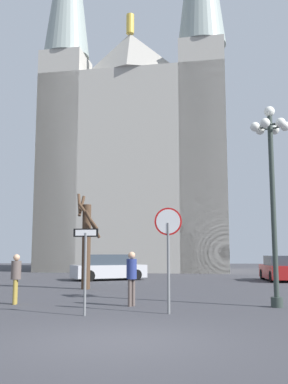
# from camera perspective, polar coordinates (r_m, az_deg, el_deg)

# --- Properties ---
(ground_plane) EXTENTS (120.00, 120.00, 0.00)m
(ground_plane) POSITION_cam_1_polar(r_m,az_deg,el_deg) (8.74, -3.35, -18.59)
(ground_plane) COLOR #38383D
(cathedral) EXTENTS (17.91, 14.75, 38.39)m
(cathedral) POSITION_cam_1_polar(r_m,az_deg,el_deg) (42.66, -0.63, 5.65)
(cathedral) COLOR #ADA89E
(cathedral) RESTS_ON ground
(stop_sign) EXTENTS (0.76, 0.17, 2.88)m
(stop_sign) POSITION_cam_1_polar(r_m,az_deg,el_deg) (12.28, 3.14, -6.04)
(stop_sign) COLOR slate
(stop_sign) RESTS_ON ground
(one_way_arrow_sign) EXTENTS (0.68, 0.09, 2.28)m
(one_way_arrow_sign) POSITION_cam_1_polar(r_m,az_deg,el_deg) (12.00, -7.56, -8.68)
(one_way_arrow_sign) COLOR slate
(one_way_arrow_sign) RESTS_ON ground
(street_lamp) EXTENTS (1.25, 1.12, 6.29)m
(street_lamp) POSITION_cam_1_polar(r_m,az_deg,el_deg) (14.51, 16.11, 2.49)
(street_lamp) COLOR #2D3833
(street_lamp) RESTS_ON ground
(bare_tree) EXTENTS (1.20, 1.05, 4.39)m
(bare_tree) POSITION_cam_1_polar(r_m,az_deg,el_deg) (20.57, -7.44, -6.37)
(bare_tree) COLOR #473323
(bare_tree) RESTS_ON ground
(parked_car_near_red) EXTENTS (1.92, 4.12, 1.46)m
(parked_car_near_red) POSITION_cam_1_polar(r_m,az_deg,el_deg) (27.52, 17.22, -9.44)
(parked_car_near_red) COLOR maroon
(parked_car_near_red) RESTS_ON ground
(parked_car_far_silver) EXTENTS (4.68, 3.64, 1.53)m
(parked_car_far_silver) POSITION_cam_1_polar(r_m,az_deg,el_deg) (27.26, -4.69, -9.72)
(parked_car_far_silver) COLOR #B7B7BC
(parked_car_far_silver) RESTS_ON ground
(pedestrian_walking) EXTENTS (0.32, 0.32, 1.59)m
(pedestrian_walking) POSITION_cam_1_polar(r_m,az_deg,el_deg) (15.10, -16.15, -10.10)
(pedestrian_walking) COLOR olive
(pedestrian_walking) RESTS_ON ground
(pedestrian_standing) EXTENTS (0.32, 0.32, 1.67)m
(pedestrian_standing) POSITION_cam_1_polar(r_m,az_deg,el_deg) (14.01, -1.61, -10.38)
(pedestrian_standing) COLOR #594C47
(pedestrian_standing) RESTS_ON ground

